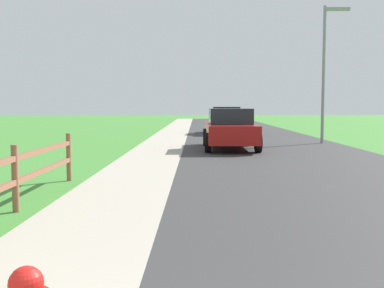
# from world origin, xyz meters

# --- Properties ---
(ground_plane) EXTENTS (120.00, 120.00, 0.00)m
(ground_plane) POSITION_xyz_m (0.00, 25.00, 0.00)
(ground_plane) COLOR #428533
(road_asphalt) EXTENTS (7.00, 66.00, 0.01)m
(road_asphalt) POSITION_xyz_m (3.50, 27.00, 0.00)
(road_asphalt) COLOR #353535
(road_asphalt) RESTS_ON ground
(curb_concrete) EXTENTS (6.00, 66.00, 0.01)m
(curb_concrete) POSITION_xyz_m (-3.00, 27.00, 0.00)
(curb_concrete) COLOR #B0A795
(curb_concrete) RESTS_ON ground
(grass_verge) EXTENTS (5.00, 66.00, 0.00)m
(grass_verge) POSITION_xyz_m (-4.50, 27.00, 0.01)
(grass_verge) COLOR #428533
(grass_verge) RESTS_ON ground
(parked_suv_red) EXTENTS (2.08, 4.76, 1.60)m
(parked_suv_red) POSITION_xyz_m (1.85, 17.31, 0.79)
(parked_suv_red) COLOR maroon
(parked_suv_red) RESTS_ON ground
(parked_car_black) EXTENTS (2.15, 4.59, 1.64)m
(parked_car_black) POSITION_xyz_m (2.35, 27.47, 0.81)
(parked_car_black) COLOR black
(parked_car_black) RESTS_ON ground
(street_lamp) EXTENTS (1.17, 0.20, 6.15)m
(street_lamp) POSITION_xyz_m (6.37, 20.08, 3.67)
(street_lamp) COLOR gray
(street_lamp) RESTS_ON ground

